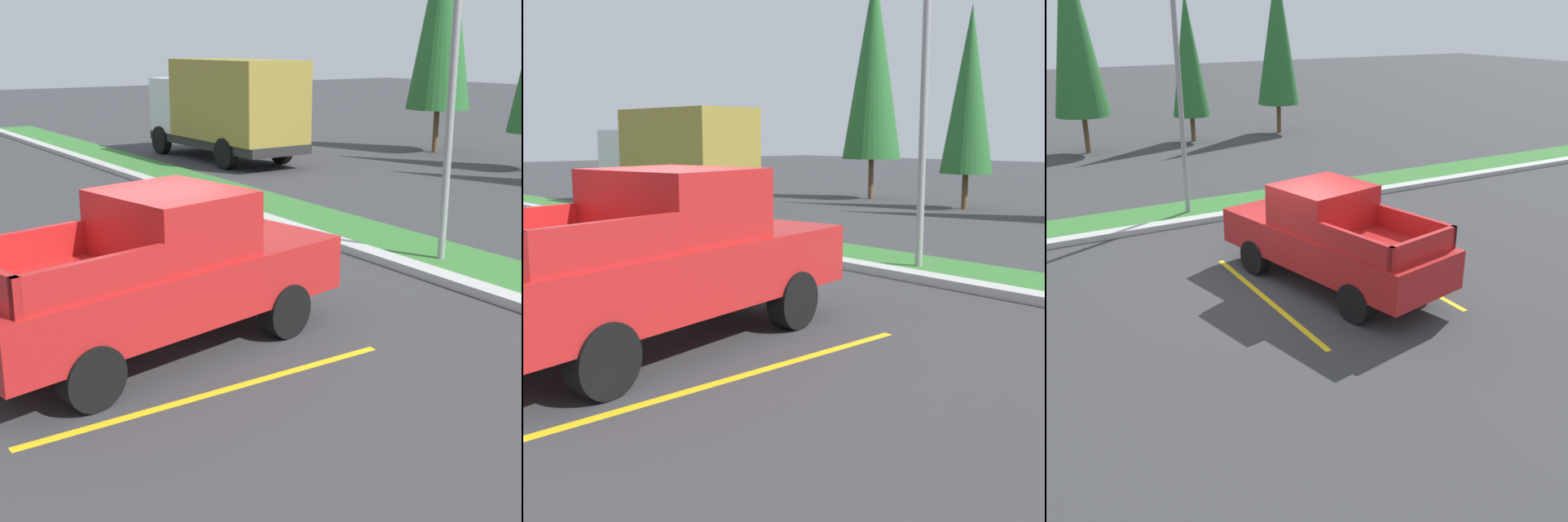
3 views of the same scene
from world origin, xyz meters
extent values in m
plane|color=#38383A|center=(0.00, 0.00, 0.00)|extent=(120.00, 120.00, 0.00)
cube|color=yellow|center=(-0.73, -0.39, 0.00)|extent=(0.12, 4.80, 0.01)
cube|color=yellow|center=(2.37, -0.39, 0.00)|extent=(0.12, 4.80, 0.01)
cube|color=#B2B2AD|center=(0.00, 5.00, 0.07)|extent=(56.00, 0.40, 0.15)
cube|color=#387533|center=(0.00, 6.10, 0.03)|extent=(56.00, 1.80, 0.06)
cylinder|color=black|center=(-0.32, 0.97, 0.38)|extent=(0.42, 0.80, 0.76)
cylinder|color=black|center=(1.35, 1.30, 0.38)|extent=(0.42, 0.80, 0.76)
cylinder|color=black|center=(0.29, -2.07, 0.38)|extent=(0.42, 0.80, 0.76)
cylinder|color=black|center=(1.95, -1.74, 0.38)|extent=(0.42, 0.80, 0.76)
cube|color=red|center=(0.82, -0.39, 0.88)|extent=(2.88, 5.47, 0.76)
cube|color=red|center=(0.76, -0.09, 1.68)|extent=(2.04, 1.91, 0.84)
cube|color=#2D3842|center=(0.60, 0.71, 1.73)|extent=(1.60, 0.38, 0.63)
cube|color=red|center=(0.27, -1.97, 1.48)|extent=(0.47, 1.88, 0.44)
cube|color=red|center=(1.93, -1.64, 1.48)|extent=(0.47, 1.88, 0.44)
cube|color=red|center=(1.28, -2.69, 1.48)|extent=(1.78, 0.45, 0.44)
cube|color=silver|center=(0.32, 2.12, 0.64)|extent=(1.80, 0.51, 0.28)
cylinder|color=gray|center=(-0.12, 5.90, 3.57)|extent=(0.14, 0.14, 7.15)
cylinder|color=brown|center=(-0.80, 15.98, 0.75)|extent=(0.20, 0.20, 1.50)
cone|color=#28662D|center=(-0.80, 15.98, 4.91)|extent=(2.17, 2.17, 6.83)
cylinder|color=brown|center=(3.84, 16.19, 0.56)|extent=(0.20, 0.20, 1.12)
cone|color=#28662D|center=(3.84, 16.19, 3.68)|extent=(1.62, 1.62, 5.11)
cylinder|color=brown|center=(8.19, 16.26, 0.68)|extent=(0.20, 0.20, 1.35)
cone|color=#28662D|center=(8.19, 16.26, 4.43)|extent=(1.95, 1.95, 6.16)
camera|label=1|loc=(9.42, -4.47, 3.90)|focal=52.69mm
camera|label=2|loc=(7.90, -4.77, 2.48)|focal=48.54mm
camera|label=3|loc=(-5.68, -10.66, 5.36)|focal=42.97mm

